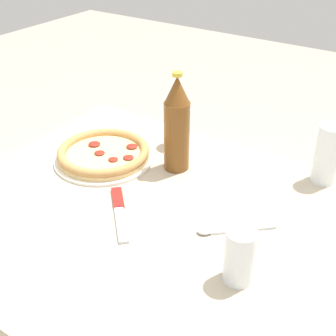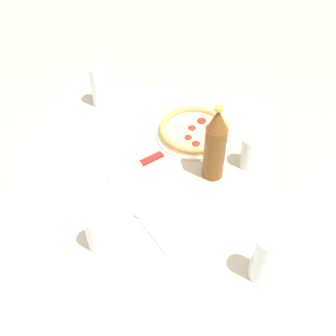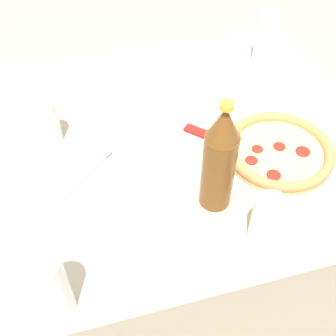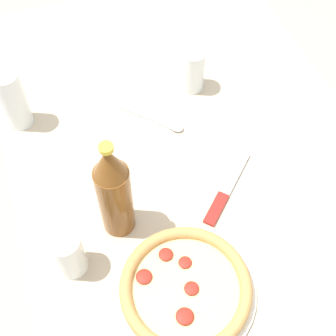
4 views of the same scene
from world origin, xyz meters
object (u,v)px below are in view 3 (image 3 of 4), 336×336
Objects in this scene: pizza_margherita at (279,152)px; glass_iced_tea at (265,40)px; glass_mango_juice at (267,221)px; glass_cola at (52,289)px; knife at (182,125)px; beer_bottle at (220,160)px; spoon at (92,167)px; glass_red_wine at (47,124)px.

pizza_margherita is 1.71× the size of glass_iced_tea.
glass_mango_juice reaches higher than pizza_margherita.
glass_cola is 0.94× the size of knife.
glass_mango_juice is 0.70× the size of glass_iced_tea.
beer_bottle is (0.06, -0.11, 0.07)m from glass_mango_juice.
knife is (0.06, -0.36, -0.05)m from glass_mango_juice.
glass_iced_tea is at bearing -151.88° from spoon.
glass_red_wine is 0.44m from beer_bottle.
knife is at bearing -130.99° from glass_cola.
spoon is at bearing -41.90° from glass_mango_juice.
spoon is (0.24, 0.08, 0.00)m from knife.
glass_mango_juice reaches higher than spoon.
glass_mango_juice is 0.63m from glass_iced_tea.
glass_mango_juice is at bearing -174.23° from glass_cola.
glass_cola reaches higher than glass_red_wine.
beer_bottle is at bearing -60.88° from glass_mango_juice.
spoon is (0.56, 0.30, -0.07)m from glass_iced_tea.
spoon is (-0.10, -0.32, -0.07)m from glass_cola.
glass_mango_juice is 0.72× the size of glass_cola.
pizza_margherita is 0.23m from glass_mango_juice.
glass_red_wine is 0.15m from spoon.
spoon is (0.43, -0.08, -0.01)m from pizza_margherita.
glass_red_wine is at bearing -40.94° from beer_bottle.
glass_red_wine is at bearing -55.71° from spoon.
glass_cola reaches higher than spoon.
beer_bottle is (0.19, 0.08, 0.11)m from pizza_margherita.
pizza_margherita is 0.55m from glass_red_wine.
glass_iced_tea is 0.66m from glass_red_wine.
pizza_margherita is at bearing 71.60° from glass_iced_tea.
glass_cola is at bearing 5.77° from glass_mango_juice.
beer_bottle is at bearing 90.14° from knife.
glass_cola is 1.34× the size of glass_red_wine.
glass_mango_juice is at bearing 138.10° from spoon.
glass_cola is (0.66, 0.62, -0.00)m from glass_iced_tea.
glass_mango_juice is at bearing 66.46° from glass_iced_tea.
knife is at bearing -79.91° from glass_mango_juice.
glass_red_wine is (0.51, -0.20, 0.03)m from pizza_margherita.
spoon is at bearing -33.61° from beer_bottle.
knife is at bearing -41.23° from pizza_margherita.
glass_cola is (0.54, 0.24, 0.05)m from pizza_margherita.
glass_iced_tea is at bearing -113.54° from glass_mango_juice.
beer_bottle is (-0.33, 0.28, 0.08)m from glass_red_wine.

